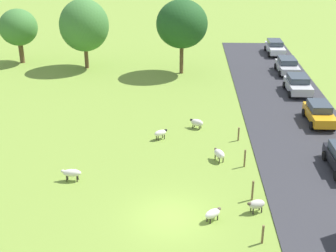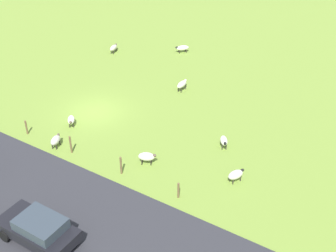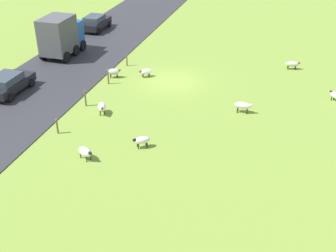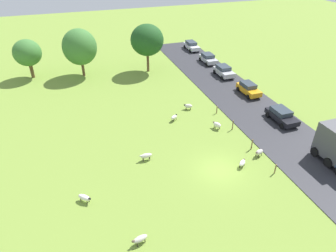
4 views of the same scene
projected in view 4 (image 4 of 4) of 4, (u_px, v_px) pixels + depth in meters
name	position (u px, v px, depth m)	size (l,w,h in m)	color
ground_plane	(219.00, 170.00, 28.26)	(160.00, 160.00, 0.00)	olive
road_strip	(302.00, 150.00, 30.86)	(8.00, 80.00, 0.06)	#2D2D33
sheep_0	(242.00, 163.00, 28.48)	(1.05, 0.98, 0.69)	white
sheep_1	(217.00, 125.00, 34.19)	(0.93, 1.17, 0.81)	silver
sheep_2	(85.00, 198.00, 24.63)	(1.17, 1.15, 0.69)	white
sheep_3	(259.00, 152.00, 29.82)	(1.11, 0.79, 0.78)	beige
sheep_4	(188.00, 106.00, 38.15)	(1.16, 0.92, 0.75)	silver
sheep_5	(174.00, 117.00, 35.71)	(1.08, 0.94, 0.74)	silver
sheep_6	(140.00, 239.00, 21.20)	(1.27, 0.68, 0.70)	beige
sheep_7	(146.00, 156.00, 29.27)	(1.28, 0.48, 0.79)	silver
tree_0	(80.00, 47.00, 45.49)	(5.23, 5.23, 7.44)	brown
tree_1	(147.00, 40.00, 46.84)	(5.26, 5.26, 7.67)	brown
tree_2	(27.00, 53.00, 45.20)	(4.20, 4.20, 6.04)	brown
fence_post_0	(275.00, 169.00, 27.61)	(0.12, 0.12, 1.05)	brown
fence_post_1	(252.00, 144.00, 30.77)	(0.12, 0.12, 1.24)	brown
fence_post_2	(233.00, 125.00, 33.99)	(0.12, 0.12, 1.23)	brown
fence_post_3	(217.00, 110.00, 37.25)	(0.12, 0.12, 1.04)	brown
car_0	(191.00, 45.00, 58.68)	(2.02, 4.54, 1.58)	silver
car_1	(224.00, 71.00, 47.33)	(2.17, 4.12, 1.60)	#B7B7BC
car_3	(282.00, 115.00, 35.45)	(2.16, 4.25, 1.50)	black
car_4	(249.00, 88.00, 41.71)	(1.96, 4.11, 1.58)	orange
car_5	(208.00, 58.00, 52.45)	(2.14, 4.16, 1.54)	#B7B7BC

